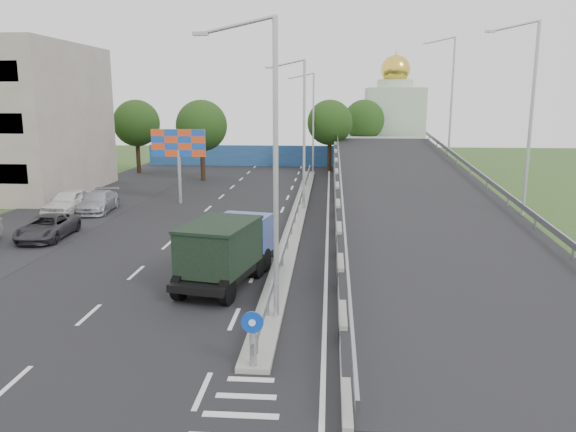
# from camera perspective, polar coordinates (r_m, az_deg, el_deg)

# --- Properties ---
(ground) EXTENTS (160.00, 160.00, 0.00)m
(ground) POSITION_cam_1_polar(r_m,az_deg,el_deg) (14.78, -4.77, -19.44)
(ground) COLOR #2D4C1E
(ground) RESTS_ON ground
(road_surface) EXTENTS (26.00, 90.00, 0.04)m
(road_surface) POSITION_cam_1_polar(r_m,az_deg,el_deg) (33.75, -4.49, -1.34)
(road_surface) COLOR black
(road_surface) RESTS_ON ground
(parking_strip) EXTENTS (8.00, 90.00, 0.05)m
(parking_strip) POSITION_cam_1_polar(r_m,az_deg,el_deg) (37.95, -24.28, -0.89)
(parking_strip) COLOR black
(parking_strip) RESTS_ON ground
(median) EXTENTS (1.00, 44.00, 0.20)m
(median) POSITION_cam_1_polar(r_m,az_deg,el_deg) (37.30, 1.00, 0.12)
(median) COLOR gray
(median) RESTS_ON ground
(overpass_ramp) EXTENTS (10.00, 50.00, 3.50)m
(overpass_ramp) POSITION_cam_1_polar(r_m,az_deg,el_deg) (37.33, 12.59, 2.42)
(overpass_ramp) COLOR gray
(overpass_ramp) RESTS_ON ground
(median_guardrail) EXTENTS (0.09, 44.00, 0.71)m
(median_guardrail) POSITION_cam_1_polar(r_m,az_deg,el_deg) (37.17, 1.00, 1.10)
(median_guardrail) COLOR gray
(median_guardrail) RESTS_ON median
(sign_bollard) EXTENTS (0.64, 0.23, 1.67)m
(sign_bollard) POSITION_cam_1_polar(r_m,az_deg,el_deg) (16.21, -3.60, -12.34)
(sign_bollard) COLOR black
(sign_bollard) RESTS_ON median
(lamp_post_near) EXTENTS (2.74, 0.18, 10.08)m
(lamp_post_near) POSITION_cam_1_polar(r_m,az_deg,el_deg) (18.67, -1.84, 6.12)
(lamp_post_near) COLOR #B2B5B7
(lamp_post_near) RESTS_ON median
(lamp_post_mid) EXTENTS (2.74, 0.18, 10.08)m
(lamp_post_mid) POSITION_cam_1_polar(r_m,az_deg,el_deg) (38.56, 1.37, 9.06)
(lamp_post_mid) COLOR #B2B5B7
(lamp_post_mid) RESTS_ON median
(lamp_post_far) EXTENTS (2.74, 0.18, 10.08)m
(lamp_post_far) POSITION_cam_1_polar(r_m,az_deg,el_deg) (58.53, 2.40, 9.99)
(lamp_post_far) COLOR #B2B5B7
(lamp_post_far) RESTS_ON median
(blue_wall) EXTENTS (30.00, 0.50, 2.40)m
(blue_wall) POSITION_cam_1_polar(r_m,az_deg,el_deg) (65.08, -1.09, 6.12)
(blue_wall) COLOR navy
(blue_wall) RESTS_ON ground
(church) EXTENTS (7.00, 7.00, 13.80)m
(church) POSITION_cam_1_polar(r_m,az_deg,el_deg) (72.93, 10.69, 9.77)
(church) COLOR #B2CCAD
(church) RESTS_ON ground
(billboard) EXTENTS (4.00, 0.24, 5.50)m
(billboard) POSITION_cam_1_polar(r_m,az_deg,el_deg) (42.11, -11.07, 6.86)
(billboard) COLOR #B2B5B7
(billboard) RESTS_ON ground
(tree_left_mid) EXTENTS (4.80, 4.80, 7.60)m
(tree_left_mid) POSITION_cam_1_polar(r_m,az_deg,el_deg) (53.90, -8.77, 9.04)
(tree_left_mid) COLOR black
(tree_left_mid) RESTS_ON ground
(tree_median_far) EXTENTS (4.80, 4.80, 7.60)m
(tree_median_far) POSITION_cam_1_polar(r_m,az_deg,el_deg) (60.52, 4.28, 9.43)
(tree_median_far) COLOR black
(tree_median_far) RESTS_ON ground
(tree_left_far) EXTENTS (4.80, 4.80, 7.60)m
(tree_left_far) POSITION_cam_1_polar(r_m,az_deg,el_deg) (60.93, -15.14, 9.08)
(tree_left_far) COLOR black
(tree_left_far) RESTS_ON ground
(tree_ramp_far) EXTENTS (4.80, 4.80, 7.60)m
(tree_ramp_far) POSITION_cam_1_polar(r_m,az_deg,el_deg) (67.62, 7.73, 9.61)
(tree_ramp_far) COLOR black
(tree_ramp_far) RESTS_ON ground
(dump_truck) EXTENTS (3.53, 6.62, 2.77)m
(dump_truck) POSITION_cam_1_polar(r_m,az_deg,el_deg) (23.71, -6.20, -3.23)
(dump_truck) COLOR black
(dump_truck) RESTS_ON ground
(parked_car_c) EXTENTS (2.45, 4.87, 1.32)m
(parked_car_c) POSITION_cam_1_polar(r_m,az_deg,el_deg) (33.96, -23.24, -1.05)
(parked_car_c) COLOR #312F34
(parked_car_c) RESTS_ON ground
(parked_car_d) EXTENTS (2.43, 5.04, 1.41)m
(parked_car_d) POSITION_cam_1_polar(r_m,az_deg,el_deg) (40.80, -18.74, 1.37)
(parked_car_d) COLOR #A2A2AB
(parked_car_d) RESTS_ON ground
(parked_car_e) EXTENTS (2.23, 4.98, 1.66)m
(parked_car_e) POSITION_cam_1_polar(r_m,az_deg,el_deg) (40.74, -21.32, 1.35)
(parked_car_e) COLOR silver
(parked_car_e) RESTS_ON ground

